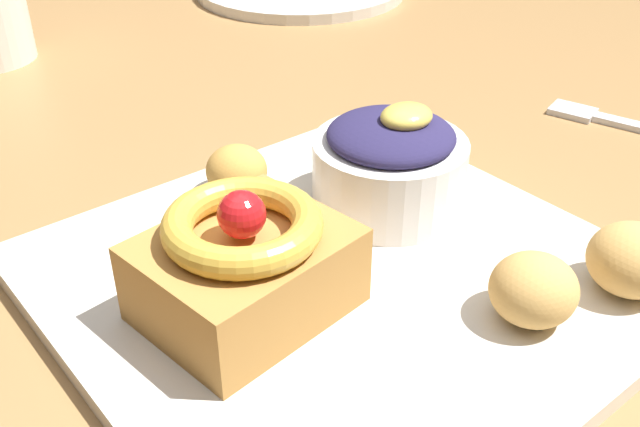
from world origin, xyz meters
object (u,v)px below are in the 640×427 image
front_plate (343,280)px  berry_ramekin (390,164)px  cake_slice (245,263)px  fritter_middle (632,260)px  fritter_back (237,170)px  fritter_front (534,289)px  fork (615,122)px

front_plate → berry_ramekin: bearing=27.4°
front_plate → cake_slice: (-0.06, 0.01, 0.04)m
fritter_middle → berry_ramekin: bearing=105.5°
fritter_back → front_plate: bearing=-91.5°
front_plate → fritter_back: 0.11m
fritter_front → fork: fritter_front is taller
cake_slice → fritter_middle: (0.17, -0.11, -0.01)m
front_plate → berry_ramekin: size_ratio=3.12×
front_plate → fritter_front: 0.10m
front_plate → fritter_middle: (0.11, -0.11, 0.03)m
cake_slice → fork: cake_slice is taller
fritter_front → fork: (0.26, 0.11, -0.03)m
cake_slice → fritter_front: size_ratio=2.42×
cake_slice → fritter_back: size_ratio=2.76×
berry_ramekin → fork: bearing=-3.1°
front_plate → fritter_front: fritter_front is taller
front_plate → fritter_back: fritter_back is taller
fork → fritter_back: bearing=58.1°
front_plate → fritter_front: size_ratio=6.59×
fritter_front → fritter_back: (-0.04, 0.20, -0.00)m
fritter_middle → fork: 0.24m
front_plate → berry_ramekin: berry_ramekin is taller
fritter_back → berry_ramekin: bearing=-48.3°
fritter_middle → fork: size_ratio=0.38×
front_plate → cake_slice: 0.07m
front_plate → fork: (0.31, 0.02, -0.00)m
fritter_front → fork: bearing=23.1°
fritter_front → fritter_middle: bearing=-16.9°
berry_ramekin → fritter_front: 0.13m
fritter_back → fork: fritter_back is taller
berry_ramekin → cake_slice: bearing=-167.4°
front_plate → fritter_back: (0.00, 0.11, 0.02)m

